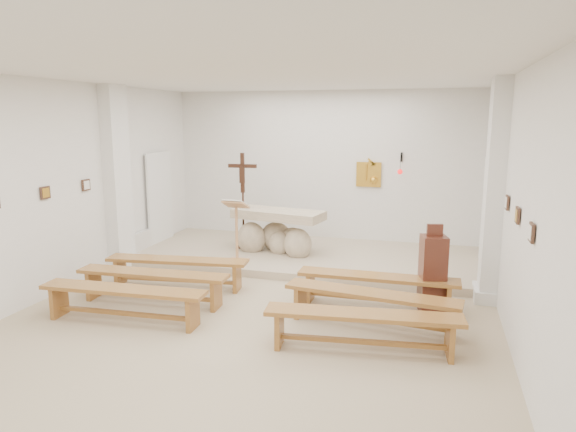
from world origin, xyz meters
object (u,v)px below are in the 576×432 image
(crucifix_stand, at_px, (243,194))
(bench_left_third, at_px, (123,296))
(bench_right_second, at_px, (371,301))
(altar, at_px, (277,234))
(bench_left_second, at_px, (153,280))
(donation_pedestal, at_px, (432,273))
(bench_left_front, at_px, (177,266))
(bench_right_third, at_px, (363,322))
(bench_right_front, at_px, (377,283))
(lectern, at_px, (236,231))

(crucifix_stand, distance_m, bench_left_third, 4.10)
(bench_left_third, bearing_deg, bench_right_second, 9.99)
(altar, distance_m, bench_right_second, 3.83)
(bench_left_second, xyz_separation_m, bench_left_third, (0.00, -0.80, 0.00))
(altar, xyz_separation_m, donation_pedestal, (3.12, -2.16, 0.07))
(donation_pedestal, xyz_separation_m, bench_right_second, (-0.81, -0.89, -0.21))
(bench_left_front, bearing_deg, bench_left_third, -97.08)
(crucifix_stand, height_order, bench_right_third, crucifix_stand)
(donation_pedestal, height_order, bench_right_third, donation_pedestal)
(crucifix_stand, xyz_separation_m, bench_left_third, (-0.31, -3.98, -0.93))
(crucifix_stand, xyz_separation_m, bench_right_front, (3.11, -2.38, -0.93))
(bench_left_front, relative_size, bench_right_front, 1.01)
(crucifix_stand, bearing_deg, bench_right_third, -56.01)
(bench_left_second, relative_size, bench_right_second, 0.99)
(crucifix_stand, distance_m, bench_right_third, 5.13)
(lectern, relative_size, bench_right_second, 0.50)
(bench_left_front, bearing_deg, crucifix_stand, 75.55)
(bench_right_second, bearing_deg, bench_left_third, -159.59)
(altar, relative_size, bench_right_front, 0.81)
(lectern, distance_m, bench_right_front, 3.12)
(bench_left_second, height_order, bench_right_third, same)
(lectern, distance_m, donation_pedestal, 3.82)
(altar, distance_m, lectern, 1.14)
(donation_pedestal, distance_m, bench_right_third, 1.89)
(bench_left_front, bearing_deg, bench_left_second, -97.08)
(bench_right_front, bearing_deg, crucifix_stand, 142.30)
(crucifix_stand, xyz_separation_m, bench_right_second, (3.11, -3.18, -0.93))
(lectern, height_order, bench_right_third, lectern)
(crucifix_stand, height_order, bench_left_third, crucifix_stand)
(lectern, relative_size, bench_left_third, 0.51)
(bench_left_second, bearing_deg, bench_right_second, -2.87)
(bench_right_second, distance_m, bench_right_third, 0.80)
(bench_right_front, xyz_separation_m, bench_left_second, (-3.42, -0.80, 0.00))
(crucifix_stand, xyz_separation_m, bench_right_third, (3.11, -3.98, -0.93))
(bench_left_second, distance_m, bench_left_third, 0.80)
(donation_pedestal, xyz_separation_m, bench_left_third, (-4.22, -1.69, -0.21))
(altar, relative_size, bench_right_third, 0.80)
(bench_right_second, xyz_separation_m, bench_left_third, (-3.42, -0.80, 0.00))
(lectern, height_order, bench_right_front, lectern)
(altar, relative_size, bench_left_front, 0.80)
(bench_left_second, bearing_deg, bench_left_front, 87.13)
(lectern, bearing_deg, bench_right_front, -21.13)
(bench_left_front, height_order, bench_left_second, same)
(crucifix_stand, relative_size, bench_left_second, 0.82)
(bench_left_front, bearing_deg, donation_pedestal, -5.83)
(altar, bearing_deg, bench_right_front, -33.79)
(lectern, xyz_separation_m, bench_right_second, (2.83, -2.07, -0.38))
(crucifix_stand, height_order, bench_right_second, crucifix_stand)
(altar, height_order, bench_left_third, altar)
(donation_pedestal, height_order, bench_right_second, donation_pedestal)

